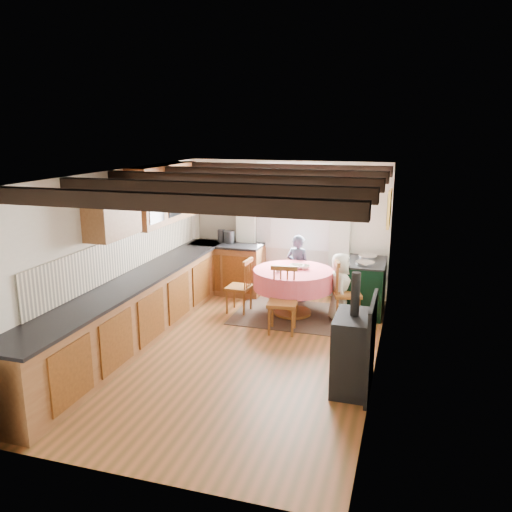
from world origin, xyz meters
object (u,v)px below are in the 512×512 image
(chair_left, at_px, (239,285))
(cast_iron_stove, at_px, (354,332))
(aga_range, at_px, (365,286))
(chair_right, at_px, (347,291))
(child_right, at_px, (340,287))
(chair_near, at_px, (282,301))
(cup, at_px, (278,269))
(dining_table, at_px, (293,293))
(child_far, at_px, (298,268))

(chair_left, height_order, cast_iron_stove, cast_iron_stove)
(chair_left, distance_m, aga_range, 2.06)
(chair_right, height_order, child_right, child_right)
(chair_near, xyz_separation_m, cast_iron_stove, (1.19, -1.45, 0.22))
(cup, bearing_deg, aga_range, 28.13)
(dining_table, relative_size, child_right, 1.18)
(aga_range, bearing_deg, child_far, 168.38)
(chair_near, bearing_deg, chair_right, 32.60)
(chair_left, relative_size, child_right, 0.84)
(dining_table, distance_m, cup, 0.51)
(cast_iron_stove, height_order, child_far, cast_iron_stove)
(chair_near, bearing_deg, cast_iron_stove, -57.09)
(dining_table, xyz_separation_m, chair_near, (0.01, -0.74, 0.11))
(aga_range, bearing_deg, chair_near, -131.41)
(aga_range, bearing_deg, dining_table, -156.04)
(chair_near, height_order, chair_right, chair_right)
(dining_table, height_order, chair_left, chair_left)
(chair_right, xyz_separation_m, aga_range, (0.23, 0.53, -0.06))
(aga_range, xyz_separation_m, cast_iron_stove, (0.11, -2.68, 0.26))
(chair_right, height_order, cast_iron_stove, cast_iron_stove)
(dining_table, relative_size, chair_near, 1.30)
(chair_left, xyz_separation_m, child_right, (1.63, 0.12, 0.08))
(chair_left, bearing_deg, dining_table, 99.38)
(chair_near, relative_size, chair_left, 1.08)
(chair_near, height_order, cast_iron_stove, cast_iron_stove)
(dining_table, height_order, chair_near, chair_near)
(chair_right, xyz_separation_m, cup, (-1.06, -0.16, 0.31))
(child_far, distance_m, child_right, 1.08)
(cast_iron_stove, bearing_deg, child_right, 101.63)
(chair_right, distance_m, aga_range, 0.58)
(aga_range, height_order, child_far, child_far)
(chair_near, distance_m, chair_left, 1.10)
(dining_table, relative_size, cup, 12.40)
(cup, bearing_deg, child_far, 82.87)
(aga_range, relative_size, cast_iron_stove, 0.68)
(aga_range, height_order, child_right, child_right)
(dining_table, xyz_separation_m, child_far, (-0.08, 0.73, 0.21))
(child_far, relative_size, cup, 11.61)
(chair_near, relative_size, cup, 9.57)
(child_right, height_order, cup, child_right)
(dining_table, bearing_deg, aga_range, 23.96)
(cast_iron_stove, distance_m, child_right, 2.27)
(dining_table, distance_m, child_right, 0.76)
(chair_left, relative_size, chair_right, 0.90)
(aga_range, bearing_deg, child_right, -127.27)
(chair_left, distance_m, cast_iron_stove, 2.97)
(chair_left, bearing_deg, child_right, 97.61)
(chair_left, distance_m, cup, 0.78)
(chair_near, height_order, child_right, child_right)
(chair_near, xyz_separation_m, aga_range, (1.08, 1.23, -0.05))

